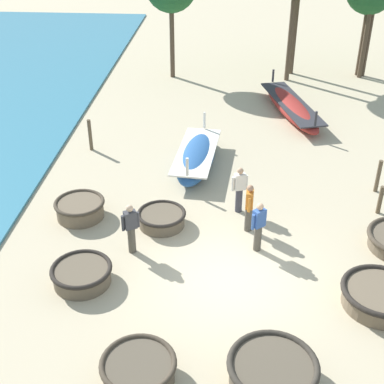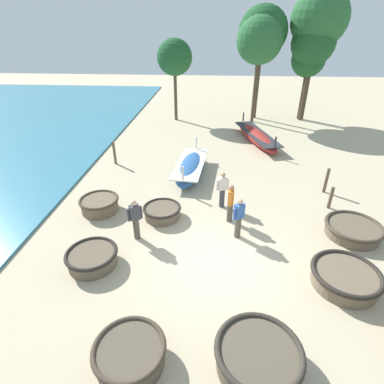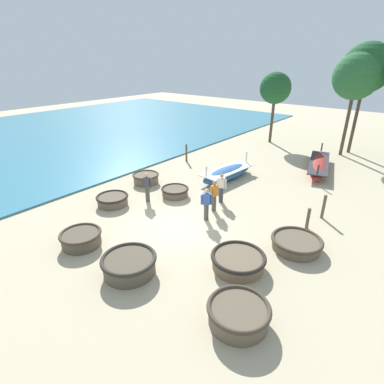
% 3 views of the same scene
% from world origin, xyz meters
% --- Properties ---
extents(ground_plane, '(80.00, 80.00, 0.00)m').
position_xyz_m(ground_plane, '(0.00, 0.00, 0.00)').
color(ground_plane, '#BCAD8C').
extents(coracle_front_right, '(1.98, 1.98, 0.54)m').
position_xyz_m(coracle_front_right, '(3.71, -0.76, 0.30)').
color(coracle_front_right, brown).
rests_on(coracle_front_right, ground).
extents(coracle_weathered, '(1.58, 1.58, 0.58)m').
position_xyz_m(coracle_weathered, '(-4.77, 2.64, 0.31)').
color(coracle_weathered, brown).
rests_on(coracle_weathered, ground).
extents(coracle_upturned, '(1.63, 1.63, 0.51)m').
position_xyz_m(coracle_upturned, '(-3.93, -0.46, 0.28)').
color(coracle_upturned, brown).
rests_on(coracle_upturned, ground).
extents(coracle_far_right, '(1.95, 1.95, 0.65)m').
position_xyz_m(coracle_far_right, '(0.89, -3.39, 0.35)').
color(coracle_far_right, brown).
rests_on(coracle_far_right, ground).
extents(coracle_front_left, '(1.65, 1.65, 0.58)m').
position_xyz_m(coracle_front_left, '(-1.93, -3.51, 0.32)').
color(coracle_front_left, brown).
rests_on(coracle_front_left, ground).
extents(coracle_center, '(1.50, 1.50, 0.48)m').
position_xyz_m(coracle_center, '(-2.16, 2.35, 0.26)').
color(coracle_center, brown).
rests_on(coracle_center, ground).
extents(long_boat_blue_hull, '(1.69, 4.37, 1.32)m').
position_xyz_m(long_boat_blue_hull, '(-1.35, 6.30, 0.38)').
color(long_boat_blue_hull, '#285693').
rests_on(long_boat_blue_hull, ground).
extents(long_boat_green_hull, '(2.62, 5.85, 1.22)m').
position_xyz_m(long_boat_green_hull, '(2.55, 11.44, 0.35)').
color(long_boat_green_hull, maroon).
rests_on(long_boat_green_hull, ground).
extents(fisherman_crouching, '(0.47, 0.36, 1.57)m').
position_xyz_m(fisherman_crouching, '(-2.83, 0.97, 0.84)').
color(fisherman_crouching, '#4C473D').
rests_on(fisherman_crouching, ground).
extents(fisherman_by_coracle, '(0.24, 0.53, 1.57)m').
position_xyz_m(fisherman_by_coracle, '(0.48, 2.28, 0.84)').
color(fisherman_by_coracle, '#4C473D').
rests_on(fisherman_by_coracle, ground).
extents(fisherman_standing_right, '(0.43, 0.39, 1.57)m').
position_xyz_m(fisherman_standing_right, '(0.73, 1.32, 0.84)').
color(fisherman_standing_right, '#4C473D').
rests_on(fisherman_standing_right, ground).
extents(fisherman_with_hat, '(0.50, 0.32, 1.57)m').
position_xyz_m(fisherman_with_hat, '(0.20, 3.32, 0.84)').
color(fisherman_with_hat, '#383842').
rests_on(fisherman_with_hat, ground).
extents(mooring_post_inland, '(0.14, 0.14, 1.17)m').
position_xyz_m(mooring_post_inland, '(4.87, 4.91, 0.59)').
color(mooring_post_inland, brown).
rests_on(mooring_post_inland, ground).
extents(mooring_post_mid_beach, '(0.14, 0.14, 1.26)m').
position_xyz_m(mooring_post_mid_beach, '(-5.53, 7.33, 0.63)').
color(mooring_post_mid_beach, brown).
rests_on(mooring_post_mid_beach, ground).
extents(mooring_post_shoreline, '(0.14, 0.14, 0.97)m').
position_xyz_m(mooring_post_shoreline, '(4.64, 3.54, 0.48)').
color(mooring_post_shoreline, brown).
rests_on(mooring_post_shoreline, ground).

